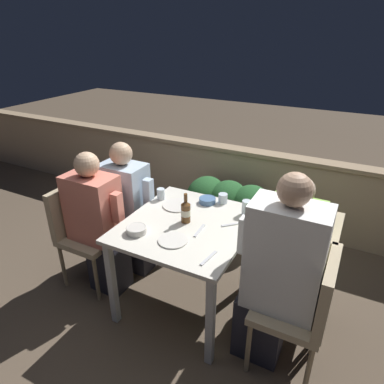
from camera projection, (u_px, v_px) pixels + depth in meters
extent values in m
plane|color=brown|center=(188.00, 300.00, 2.83)|extent=(16.00, 16.00, 0.00)
cube|color=tan|center=(250.00, 188.00, 3.84)|extent=(9.00, 0.14, 0.81)
cube|color=#9E8466|center=(253.00, 152.00, 3.66)|extent=(9.00, 0.18, 0.04)
cube|color=silver|center=(187.00, 225.00, 2.51)|extent=(0.88, 0.97, 0.03)
cube|color=silver|center=(112.00, 283.00, 2.49)|extent=(0.05, 0.05, 0.72)
cube|color=silver|center=(210.00, 322.00, 2.16)|extent=(0.05, 0.05, 0.72)
cube|color=silver|center=(172.00, 227.00, 3.18)|extent=(0.05, 0.05, 0.72)
cube|color=silver|center=(254.00, 250.00, 2.86)|extent=(0.05, 0.05, 0.72)
cube|color=brown|center=(226.00, 225.00, 3.63)|extent=(0.88, 0.36, 0.28)
ellipsoid|color=#235628|center=(206.00, 194.00, 3.60)|extent=(0.40, 0.47, 0.38)
ellipsoid|color=#235628|center=(228.00, 199.00, 3.50)|extent=(0.40, 0.47, 0.38)
ellipsoid|color=#235628|center=(250.00, 204.00, 3.40)|extent=(0.40, 0.47, 0.38)
cube|color=tan|center=(91.00, 237.00, 2.87)|extent=(0.43, 0.43, 0.05)
cube|color=tan|center=(70.00, 208.00, 2.85)|extent=(0.06, 0.43, 0.41)
cylinder|color=#9E8966|center=(63.00, 266.00, 2.90)|extent=(0.03, 0.03, 0.42)
cylinder|color=#9E8966|center=(97.00, 279.00, 2.75)|extent=(0.03, 0.03, 0.42)
cylinder|color=#9E8966|center=(93.00, 244.00, 3.19)|extent=(0.03, 0.03, 0.42)
cylinder|color=#9E8966|center=(125.00, 255.00, 3.04)|extent=(0.03, 0.03, 0.42)
cube|color=#282833|center=(110.00, 264.00, 2.89)|extent=(0.29, 0.23, 0.47)
cube|color=#E07A66|center=(93.00, 208.00, 2.71)|extent=(0.41, 0.26, 0.55)
cube|color=#E07A66|center=(117.00, 208.00, 2.58)|extent=(0.07, 0.07, 0.24)
sphere|color=tan|center=(87.00, 164.00, 2.55)|extent=(0.19, 0.19, 0.19)
cube|color=tan|center=(121.00, 221.00, 3.11)|extent=(0.43, 0.43, 0.05)
cube|color=tan|center=(102.00, 194.00, 3.09)|extent=(0.06, 0.43, 0.41)
cylinder|color=#9E8966|center=(95.00, 247.00, 3.14)|extent=(0.03, 0.03, 0.42)
cylinder|color=#9E8966|center=(127.00, 259.00, 2.99)|extent=(0.03, 0.03, 0.42)
cylinder|color=#9E8966|center=(120.00, 229.00, 3.44)|extent=(0.03, 0.03, 0.42)
cylinder|color=#9E8966|center=(151.00, 238.00, 3.29)|extent=(0.03, 0.03, 0.42)
cube|color=#282833|center=(138.00, 245.00, 3.13)|extent=(0.27, 0.23, 0.47)
cube|color=silver|center=(125.00, 194.00, 2.95)|extent=(0.38, 0.26, 0.54)
cube|color=silver|center=(148.00, 193.00, 2.82)|extent=(0.07, 0.07, 0.24)
sphere|color=tan|center=(121.00, 154.00, 2.79)|extent=(0.19, 0.19, 0.19)
cube|color=tan|center=(289.00, 310.00, 2.13)|extent=(0.43, 0.43, 0.05)
cube|color=tan|center=(327.00, 292.00, 1.95)|extent=(0.06, 0.43, 0.41)
cylinder|color=#9E8966|center=(248.00, 348.00, 2.16)|extent=(0.03, 0.03, 0.42)
cylinder|color=#9E8966|center=(308.00, 372.00, 2.01)|extent=(0.03, 0.03, 0.42)
cylinder|color=#9E8966|center=(265.00, 309.00, 2.46)|extent=(0.03, 0.03, 0.42)
cylinder|color=#9E8966|center=(318.00, 328.00, 2.31)|extent=(0.03, 0.03, 0.42)
cube|color=#282833|center=(259.00, 325.00, 2.29)|extent=(0.31, 0.23, 0.47)
cube|color=white|center=(285.00, 258.00, 2.00)|extent=(0.44, 0.26, 0.70)
cube|color=white|center=(245.00, 235.00, 2.06)|extent=(0.07, 0.07, 0.24)
sphere|color=tan|center=(295.00, 190.00, 1.80)|extent=(0.19, 0.19, 0.19)
cube|color=tan|center=(298.00, 272.00, 2.46)|extent=(0.43, 0.43, 0.05)
cube|color=tan|center=(331.00, 253.00, 2.28)|extent=(0.06, 0.43, 0.41)
cylinder|color=#9E8966|center=(263.00, 305.00, 2.49)|extent=(0.03, 0.03, 0.42)
cylinder|color=#9E8966|center=(315.00, 323.00, 2.34)|extent=(0.03, 0.03, 0.42)
cylinder|color=#9E8966|center=(276.00, 276.00, 2.79)|extent=(0.03, 0.03, 0.42)
cylinder|color=#9E8966|center=(323.00, 290.00, 2.64)|extent=(0.03, 0.03, 0.42)
cube|color=#282833|center=(272.00, 288.00, 2.62)|extent=(0.26, 0.23, 0.47)
cube|color=#8CCC4C|center=(293.00, 237.00, 2.37)|extent=(0.37, 0.26, 0.52)
cube|color=#8CCC4C|center=(259.00, 220.00, 2.44)|extent=(0.07, 0.07, 0.24)
sphere|color=beige|center=(300.00, 190.00, 2.21)|extent=(0.19, 0.19, 0.19)
cylinder|color=brown|center=(186.00, 213.00, 2.49)|extent=(0.07, 0.07, 0.14)
cylinder|color=beige|center=(186.00, 212.00, 2.48)|extent=(0.07, 0.07, 0.05)
cone|color=brown|center=(186.00, 203.00, 2.45)|extent=(0.07, 0.07, 0.03)
cylinder|color=brown|center=(186.00, 198.00, 2.43)|extent=(0.03, 0.03, 0.06)
cylinder|color=silver|center=(173.00, 240.00, 2.29)|extent=(0.20, 0.20, 0.01)
cylinder|color=silver|center=(178.00, 205.00, 2.74)|extent=(0.24, 0.24, 0.01)
cylinder|color=#4C709E|center=(207.00, 200.00, 2.78)|extent=(0.13, 0.13, 0.04)
torus|color=#4C709E|center=(207.00, 198.00, 2.77)|extent=(0.13, 0.13, 0.01)
cylinder|color=beige|center=(136.00, 230.00, 2.37)|extent=(0.14, 0.14, 0.05)
torus|color=beige|center=(136.00, 228.00, 2.36)|extent=(0.14, 0.14, 0.01)
cylinder|color=silver|center=(161.00, 194.00, 2.83)|extent=(0.07, 0.07, 0.09)
cylinder|color=silver|center=(223.00, 198.00, 2.77)|extent=(0.07, 0.07, 0.08)
cylinder|color=silver|center=(246.00, 208.00, 2.59)|extent=(0.07, 0.07, 0.12)
cube|color=silver|center=(232.00, 224.00, 2.48)|extent=(0.14, 0.13, 0.01)
cube|color=silver|center=(200.00, 230.00, 2.40)|extent=(0.03, 0.17, 0.01)
cube|color=silver|center=(209.00, 258.00, 2.11)|extent=(0.05, 0.17, 0.01)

